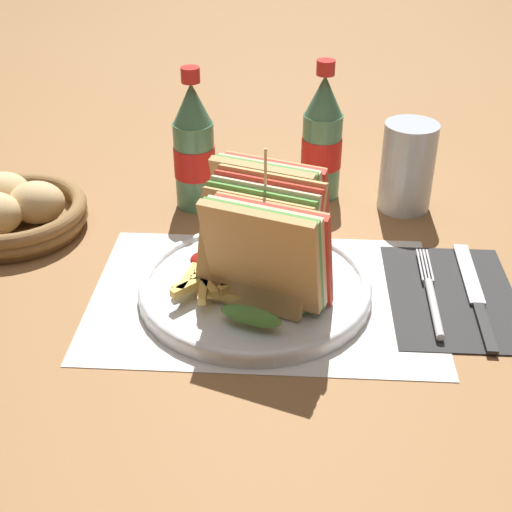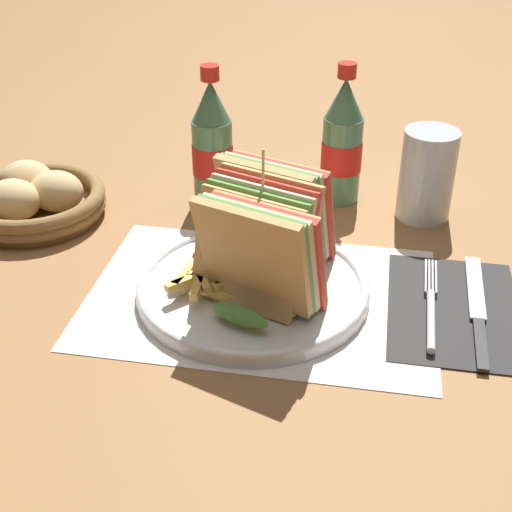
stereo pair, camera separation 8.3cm
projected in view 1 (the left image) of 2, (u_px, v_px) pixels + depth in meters
name	position (u px, v px, depth m)	size (l,w,h in m)	color
ground_plane	(276.00, 281.00, 0.86)	(4.00, 4.00, 0.00)	olive
placemat	(264.00, 296.00, 0.83)	(0.40, 0.27, 0.00)	silver
plate_main	(255.00, 287.00, 0.83)	(0.27, 0.27, 0.02)	white
club_sandwich	(266.00, 234.00, 0.79)	(0.16, 0.23, 0.17)	tan
fries_pile	(214.00, 278.00, 0.81)	(0.10, 0.11, 0.02)	#E0B756
ketchup_blob	(207.00, 260.00, 0.84)	(0.04, 0.04, 0.01)	maroon
napkin	(452.00, 295.00, 0.83)	(0.15, 0.21, 0.00)	#2D2D2D
fork	(432.00, 298.00, 0.81)	(0.02, 0.18, 0.01)	silver
knife	(475.00, 294.00, 0.82)	(0.02, 0.22, 0.00)	black
coke_bottle_near	(194.00, 149.00, 0.98)	(0.06, 0.06, 0.20)	#4C7F5B
coke_bottle_far	(322.00, 140.00, 1.01)	(0.06, 0.06, 0.20)	#4C7F5B
glass_near	(407.00, 167.00, 0.98)	(0.07, 0.07, 0.13)	silver
bread_basket	(13.00, 212.00, 0.95)	(0.20, 0.20, 0.07)	olive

